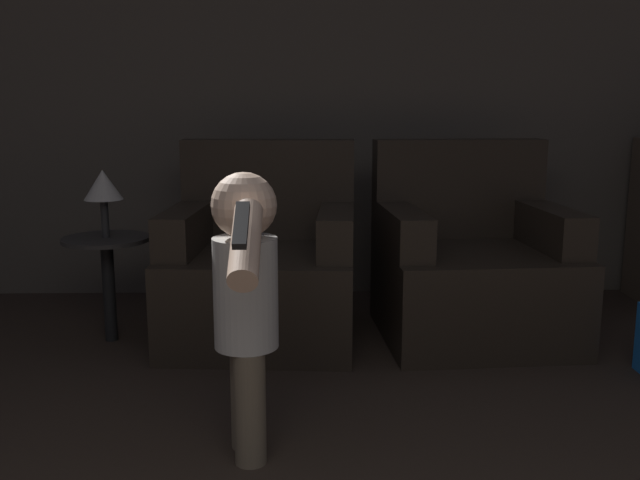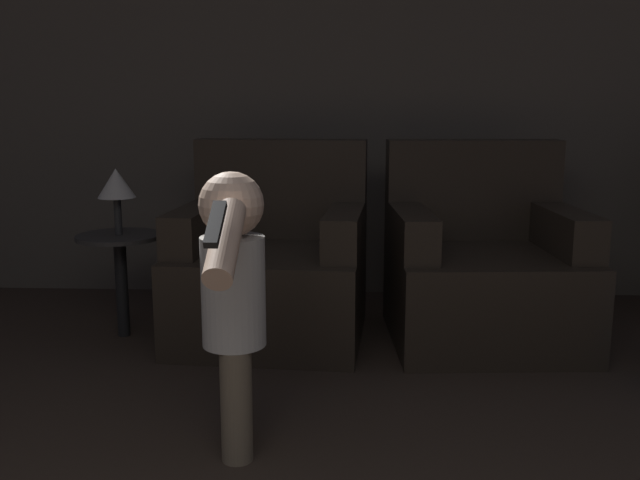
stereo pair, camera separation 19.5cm
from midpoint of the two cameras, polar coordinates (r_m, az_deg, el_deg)
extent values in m
cube|color=#51493F|center=(4.25, -2.92, 13.12)|extent=(8.40, 0.05, 2.60)
cube|color=black|center=(3.48, -6.29, -4.40)|extent=(0.94, 0.90, 0.44)
cube|color=black|center=(3.71, -5.63, 4.08)|extent=(0.89, 0.22, 0.51)
cube|color=black|center=(3.48, -12.28, 0.86)|extent=(0.21, 0.69, 0.20)
cube|color=black|center=(3.37, -0.33, 0.78)|extent=(0.21, 0.69, 0.20)
cube|color=black|center=(3.54, 10.67, -4.25)|extent=(0.94, 0.90, 0.44)
cube|color=black|center=(3.77, 9.53, 4.09)|extent=(0.89, 0.22, 0.51)
cube|color=black|center=(3.39, 4.98, 0.80)|extent=(0.21, 0.69, 0.20)
cube|color=black|center=(3.59, 16.41, 0.96)|extent=(0.21, 0.69, 0.20)
cylinder|color=brown|center=(2.34, -8.07, -13.20)|extent=(0.10, 0.10, 0.37)
cylinder|color=brown|center=(2.44, -8.28, -12.13)|extent=(0.10, 0.10, 0.37)
cylinder|color=#B7B2A8|center=(2.27, -8.43, -4.23)|extent=(0.20, 0.20, 0.35)
sphere|color=beige|center=(2.21, -8.63, 2.76)|extent=(0.20, 0.20, 0.20)
cylinder|color=beige|center=(2.40, -8.63, -3.78)|extent=(0.08, 0.08, 0.30)
cylinder|color=beige|center=(1.97, -8.79, -0.31)|extent=(0.08, 0.30, 0.22)
cube|color=black|center=(1.84, -9.36, 1.19)|extent=(0.04, 0.16, 0.10)
cylinder|color=black|center=(3.61, -18.02, -3.93)|extent=(0.06, 0.06, 0.49)
cylinder|color=#2D2B28|center=(3.55, -18.26, 0.05)|extent=(0.41, 0.41, 0.02)
cylinder|color=#262626|center=(3.54, -18.36, 1.64)|extent=(0.04, 0.04, 0.18)
cone|color=#B2ADA3|center=(3.52, -18.51, 4.21)|extent=(0.18, 0.18, 0.14)
camera|label=1|loc=(0.10, -91.99, -0.38)|focal=40.00mm
camera|label=2|loc=(0.10, 88.01, 0.38)|focal=40.00mm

